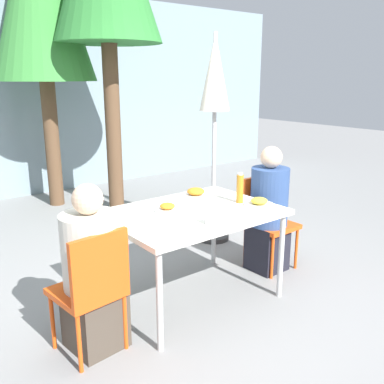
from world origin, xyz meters
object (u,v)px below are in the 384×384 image
object	(u,v)px
person_right	(269,213)
closed_umbrella	(215,89)
chair_right	(265,215)
chair_left	(93,284)
salad_bowl	(225,210)
bottle	(240,188)
person_left	(92,274)
drinking_cup	(210,218)

from	to	relation	value
person_right	closed_umbrella	world-z (taller)	closed_umbrella
chair_right	closed_umbrella	world-z (taller)	closed_umbrella
chair_left	person_right	xyz separation A→B (m)	(1.84, 0.20, 0.05)
chair_left	salad_bowl	world-z (taller)	chair_left
chair_left	chair_right	distance (m)	1.91
closed_umbrella	bottle	xyz separation A→B (m)	(-0.56, -0.98, -0.77)
person_left	person_right	distance (m)	1.81
drinking_cup	salad_bowl	xyz separation A→B (m)	(0.24, 0.10, -0.01)
person_left	drinking_cup	world-z (taller)	person_left
chair_left	person_right	distance (m)	1.86
chair_right	person_left	bearing A→B (deg)	5.37
person_right	closed_umbrella	size ratio (longest dim) A/B	0.53
person_left	salad_bowl	world-z (taller)	person_left
drinking_cup	salad_bowl	world-z (taller)	drinking_cup
bottle	drinking_cup	bearing A→B (deg)	-154.29
person_right	salad_bowl	size ratio (longest dim) A/B	6.71
chair_left	bottle	xyz separation A→B (m)	(1.39, 0.12, 0.38)
bottle	person_right	bearing A→B (deg)	9.83
drinking_cup	chair_right	bearing A→B (deg)	21.87
person_left	chair_right	size ratio (longest dim) A/B	1.31
drinking_cup	closed_umbrella	bearing A→B (deg)	48.37
closed_umbrella	bottle	distance (m)	1.36
chair_left	bottle	bearing A→B (deg)	-1.63
bottle	drinking_cup	world-z (taller)	bottle
chair_right	salad_bowl	distance (m)	0.91
chair_right	person_right	xyz separation A→B (m)	(-0.05, -0.08, 0.05)
closed_umbrella	drinking_cup	distance (m)	1.86
person_left	chair_right	bearing A→B (deg)	-0.58
chair_left	person_left	size ratio (longest dim) A/B	0.76
chair_left	chair_right	size ratio (longest dim) A/B	1.00
person_right	salad_bowl	world-z (taller)	person_right
person_left	chair_left	bearing A→B (deg)	-121.91
person_left	closed_umbrella	world-z (taller)	closed_umbrella
person_right	drinking_cup	size ratio (longest dim) A/B	13.43
chair_right	person_right	size ratio (longest dim) A/B	0.74
person_left	closed_umbrella	bearing A→B (deg)	21.37
person_left	person_right	bearing A→B (deg)	-2.97
chair_right	chair_left	bearing A→B (deg)	7.79
person_left	person_right	world-z (taller)	person_right
person_left	person_right	size ratio (longest dim) A/B	0.97
closed_umbrella	drinking_cup	world-z (taller)	closed_umbrella
bottle	salad_bowl	xyz separation A→B (m)	(-0.30, -0.15, -0.09)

